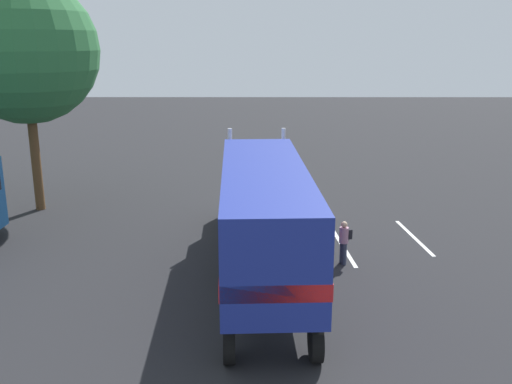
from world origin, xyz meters
The scene contains 6 objects.
ground_plane centered at (0.00, 0.00, 0.00)m, with size 120.00×120.00×0.00m, color #232326.
lane_stripe_near centered at (-2.72, -3.50, 0.01)m, with size 4.40×0.16×0.01m, color silver.
lane_stripe_mid centered at (-1.60, -6.63, 0.01)m, with size 4.40×0.16×0.01m, color silver.
semi_truck centered at (-5.69, -0.23, 2.52)m, with size 14.26×3.45×4.50m.
person_bystander centered at (-4.47, -3.25, 0.89)m, with size 0.40×0.48×1.63m.
tree_right centered at (2.51, 10.52, 7.52)m, with size 6.68×6.68×10.88m.
Camera 1 is at (-23.90, -0.06, 7.93)m, focal length 39.59 mm.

